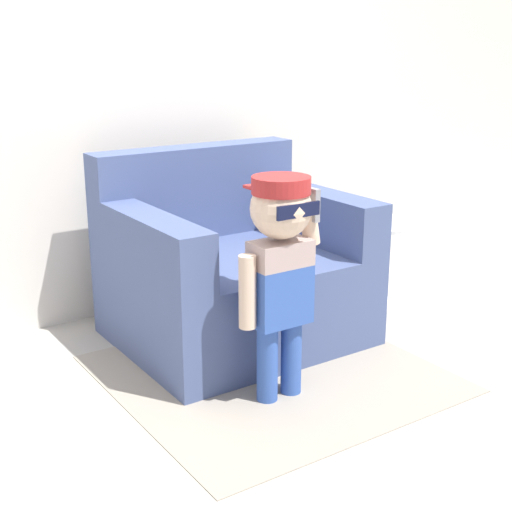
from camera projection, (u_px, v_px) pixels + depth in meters
name	position (u px, v px, depth m)	size (l,w,h in m)	color
ground_plane	(213.00, 360.00, 3.26)	(10.00, 10.00, 0.00)	#ADA89E
wall_back	(122.00, 62.00, 3.56)	(10.00, 0.05, 2.60)	silver
armchair	(231.00, 273.00, 3.46)	(1.10, 0.94, 0.90)	#475684
person_child	(280.00, 254.00, 2.76)	(0.37, 0.28, 0.92)	#3356AD
side_table	(379.00, 256.00, 3.85)	(0.40, 0.40, 0.48)	white
rug	(271.00, 373.00, 3.13)	(1.33, 1.30, 0.01)	#9E9384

